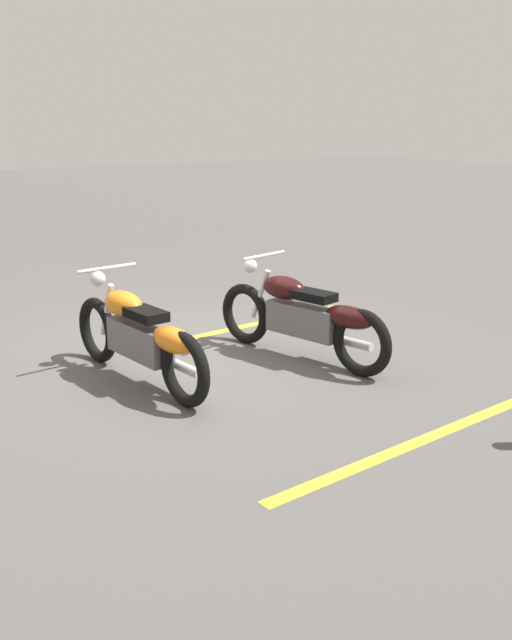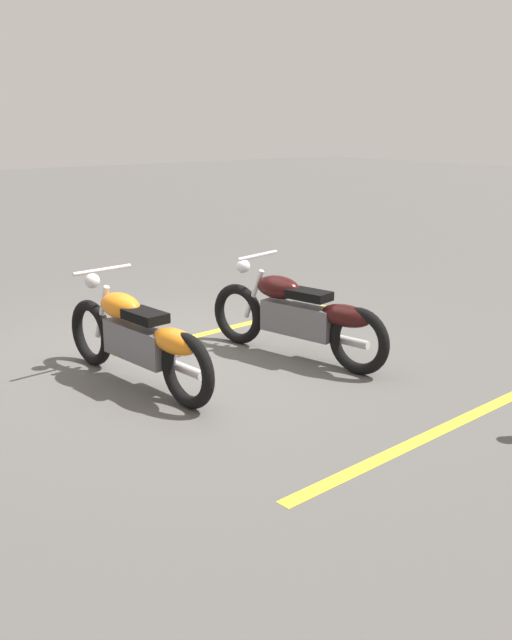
{
  "view_description": "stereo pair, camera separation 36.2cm",
  "coord_description": "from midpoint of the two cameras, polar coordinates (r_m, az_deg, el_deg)",
  "views": [
    {
      "loc": [
        6.45,
        -3.48,
        2.41
      ],
      "look_at": [
        1.23,
        0.0,
        0.65
      ],
      "focal_mm": 40.47,
      "sensor_mm": 36.0,
      "label": 1
    },
    {
      "loc": [
        6.24,
        -3.77,
        2.41
      ],
      "look_at": [
        1.23,
        0.0,
        0.65
      ],
      "focal_mm": 40.47,
      "sensor_mm": 36.0,
      "label": 2
    }
  ],
  "objects": [
    {
      "name": "ground_plane",
      "position": [
        7.69,
        -3.72,
        -2.62
      ],
      "size": [
        60.0,
        60.0,
        0.0
      ],
      "primitive_type": "plane",
      "color": "#514F4C"
    },
    {
      "name": "motorcycle_bright_foreground",
      "position": [
        6.73,
        -7.62,
        -1.3
      ],
      "size": [
        2.23,
        0.64,
        1.04
      ],
      "rotation": [
        0.0,
        0.0,
        3.25
      ],
      "color": "black",
      "rests_on": "ground"
    },
    {
      "name": "motorcycle_dark_foreground",
      "position": [
        7.37,
        5.24,
        0.28
      ],
      "size": [
        2.2,
        0.78,
        1.04
      ],
      "rotation": [
        0.0,
        0.0,
        3.37
      ],
      "color": "black",
      "rests_on": "ground"
    },
    {
      "name": "parking_stripe_near",
      "position": [
        8.61,
        -0.02,
        -0.57
      ],
      "size": [
        0.38,
        3.2,
        0.01
      ],
      "primitive_type": "cube",
      "rotation": [
        0.0,
        0.0,
        1.65
      ],
      "color": "yellow",
      "rests_on": "ground"
    },
    {
      "name": "parking_stripe_mid",
      "position": [
        5.86,
        14.85,
        -9.15
      ],
      "size": [
        0.38,
        3.2,
        0.01
      ],
      "primitive_type": "cube",
      "rotation": [
        0.0,
        0.0,
        1.65
      ],
      "color": "yellow",
      "rests_on": "ground"
    }
  ]
}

